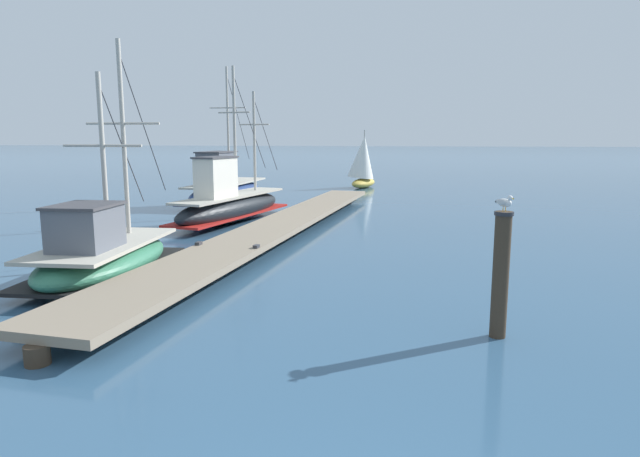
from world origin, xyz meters
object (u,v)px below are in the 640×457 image
(fishing_boat_1, at_px, (102,254))
(perched_seagull, at_px, (504,202))
(mooring_piling, at_px, (501,273))
(fishing_boat_2, at_px, (225,188))
(distant_sailboat, at_px, (363,163))
(fishing_boat_0, at_px, (230,203))

(fishing_boat_1, xyz_separation_m, perched_seagull, (8.38, -2.24, 1.63))
(fishing_boat_1, xyz_separation_m, mooring_piling, (8.38, -2.25, 0.49))
(fishing_boat_2, bearing_deg, distant_sailboat, 59.33)
(fishing_boat_2, relative_size, perched_seagull, 21.70)
(fishing_boat_0, height_order, fishing_boat_2, fishing_boat_2)
(perched_seagull, bearing_deg, fishing_boat_2, 122.67)
(perched_seagull, distance_m, distant_sailboat, 26.61)
(mooring_piling, bearing_deg, distant_sailboat, 100.38)
(fishing_boat_1, bearing_deg, perched_seagull, -14.99)
(fishing_boat_2, relative_size, distant_sailboat, 2.02)
(fishing_boat_0, distance_m, fishing_boat_2, 6.03)
(fishing_boat_1, height_order, fishing_boat_2, fishing_boat_2)
(fishing_boat_1, xyz_separation_m, distant_sailboat, (3.59, 23.93, 1.02))
(fishing_boat_0, relative_size, mooring_piling, 3.68)
(mooring_piling, bearing_deg, fishing_boat_0, 127.59)
(mooring_piling, distance_m, distant_sailboat, 26.62)
(fishing_boat_1, height_order, distant_sailboat, fishing_boat_1)
(fishing_boat_2, bearing_deg, mooring_piling, -57.33)
(fishing_boat_0, height_order, perched_seagull, fishing_boat_0)
(fishing_boat_0, xyz_separation_m, mooring_piling, (8.36, -10.85, 0.33))
(fishing_boat_0, bearing_deg, distant_sailboat, 76.92)
(distant_sailboat, bearing_deg, mooring_piling, -79.62)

